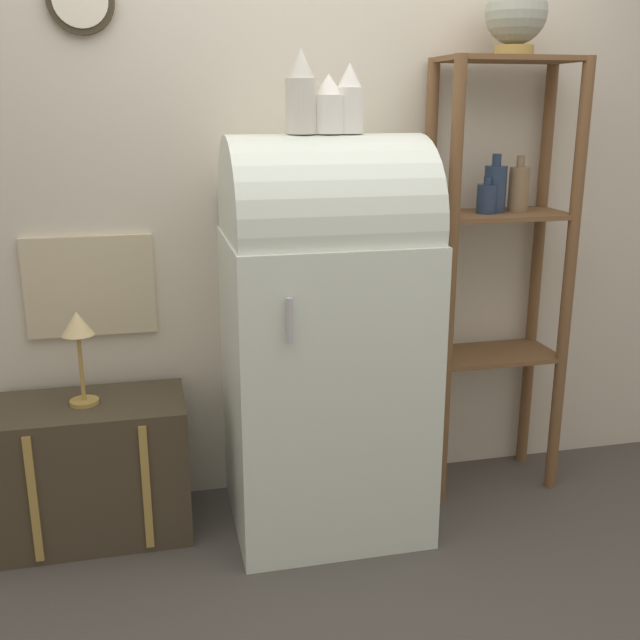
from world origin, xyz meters
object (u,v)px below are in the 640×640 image
(desk_lamp, at_px, (78,335))
(globe, at_px, (516,15))
(vase_left, at_px, (301,95))
(refrigerator, at_px, (325,332))
(vase_center, at_px, (328,106))
(suitcase_trunk, at_px, (94,469))
(vase_right, at_px, (350,101))

(desk_lamp, bearing_deg, globe, 1.37)
(vase_left, height_order, desk_lamp, vase_left)
(refrigerator, relative_size, vase_center, 7.52)
(globe, height_order, vase_center, globe)
(suitcase_trunk, xyz_separation_m, vase_center, (0.93, -0.10, 1.38))
(refrigerator, xyz_separation_m, suitcase_trunk, (-0.91, 0.09, -0.53))
(suitcase_trunk, relative_size, globe, 2.62)
(vase_left, distance_m, vase_center, 0.11)
(refrigerator, distance_m, vase_left, 0.89)
(refrigerator, xyz_separation_m, vase_center, (0.01, -0.00, 0.85))
(suitcase_trunk, relative_size, vase_center, 3.52)
(refrigerator, bearing_deg, globe, 9.48)
(vase_center, bearing_deg, desk_lamp, 174.27)
(globe, relative_size, vase_center, 1.35)
(globe, relative_size, vase_right, 1.13)
(refrigerator, height_order, vase_center, vase_center)
(refrigerator, bearing_deg, vase_right, -1.41)
(globe, height_order, desk_lamp, globe)
(suitcase_trunk, distance_m, desk_lamp, 0.55)
(vase_right, bearing_deg, vase_center, -179.21)
(suitcase_trunk, distance_m, vase_left, 1.64)
(globe, bearing_deg, desk_lamp, -178.63)
(globe, relative_size, vase_left, 0.96)
(vase_right, bearing_deg, suitcase_trunk, 174.56)
(vase_center, bearing_deg, globe, 9.86)
(refrigerator, relative_size, vase_right, 6.32)
(refrigerator, height_order, vase_left, vase_left)
(suitcase_trunk, height_order, globe, globe)
(vase_center, distance_m, desk_lamp, 1.25)
(refrigerator, distance_m, desk_lamp, 0.93)
(globe, xyz_separation_m, vase_center, (-0.78, -0.14, -0.34))
(suitcase_trunk, relative_size, vase_right, 2.96)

